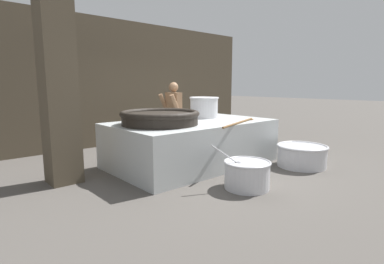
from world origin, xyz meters
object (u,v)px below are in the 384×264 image
at_px(stock_pot, 204,107).
at_px(cook, 173,114).
at_px(giant_wok_near, 160,117).
at_px(prep_bowl_vegetables, 247,173).
at_px(prep_bowl_meat, 302,155).

height_order(stock_pot, cook, cook).
bearing_deg(giant_wok_near, prep_bowl_vegetables, -75.86).
xyz_separation_m(giant_wok_near, stock_pot, (1.43, 0.31, 0.10)).
height_order(giant_wok_near, prep_bowl_meat, giant_wok_near).
relative_size(giant_wok_near, cook, 0.88).
xyz_separation_m(stock_pot, prep_bowl_vegetables, (-1.00, -2.02, -0.88)).
xyz_separation_m(giant_wok_near, prep_bowl_meat, (2.27, -1.63, -0.78)).
height_order(stock_pot, prep_bowl_vegetables, stock_pot).
height_order(stock_pot, prep_bowl_meat, stock_pot).
relative_size(prep_bowl_vegetables, prep_bowl_meat, 0.89).
relative_size(giant_wok_near, stock_pot, 2.22).
distance_m(giant_wok_near, prep_bowl_vegetables, 1.93).
xyz_separation_m(cook, prep_bowl_meat, (1.01, -2.84, -0.67)).
relative_size(stock_pot, prep_bowl_vegetables, 0.76).
distance_m(giant_wok_near, prep_bowl_meat, 2.90).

